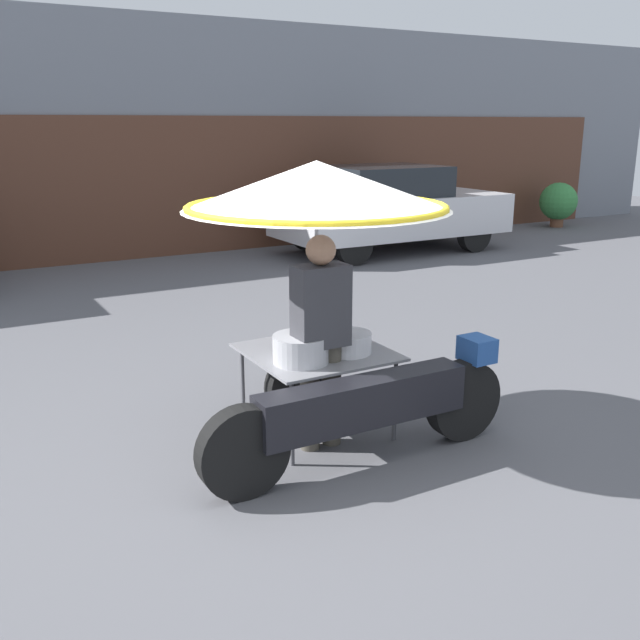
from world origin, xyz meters
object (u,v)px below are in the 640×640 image
vendor_motorcycle_cart (323,229)px  vendor_person (321,332)px  potted_plant (558,202)px  parked_car (390,208)px

vendor_motorcycle_cart → vendor_person: vendor_motorcycle_cart is taller
potted_plant → vendor_person: bearing=-144.7°
vendor_motorcycle_cart → parked_car: vendor_motorcycle_cart is taller
vendor_person → parked_car: size_ratio=0.37×
vendor_person → vendor_motorcycle_cart: bearing=56.8°
parked_car → potted_plant: size_ratio=4.21×
vendor_person → parked_car: (5.08, 6.47, -0.07)m
vendor_person → potted_plant: (10.22, 7.24, -0.31)m
vendor_motorcycle_cart → potted_plant: vendor_motorcycle_cart is taller
vendor_motorcycle_cart → vendor_person: size_ratio=1.53×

